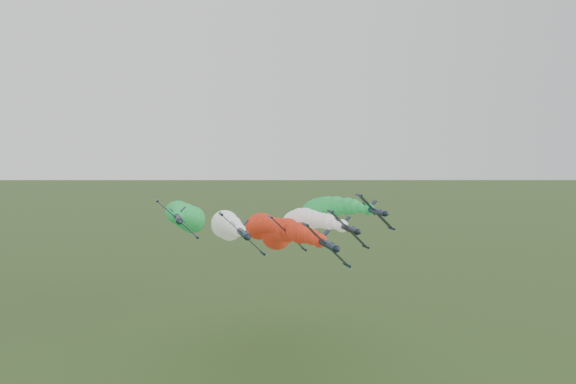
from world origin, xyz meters
name	(u,v)px	position (x,y,z in m)	size (l,w,h in m)	color
jet_lead	(279,232)	(4.39, 40.49, 36.67)	(16.95, 81.43, 17.62)	black
jet_inner_left	(227,225)	(-8.70, 45.16, 38.42)	(16.17, 80.65, 16.84)	black
jet_inner_right	(299,223)	(12.29, 50.06, 37.73)	(16.33, 80.81, 17.00)	black
jet_outer_left	(185,216)	(-18.55, 58.01, 39.60)	(16.67, 81.15, 17.34)	black
jet_outer_right	(319,211)	(20.58, 57.33, 39.85)	(16.77, 81.25, 17.44)	black
jet_trail	(260,226)	(3.82, 62.69, 35.37)	(16.21, 80.69, 16.88)	black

